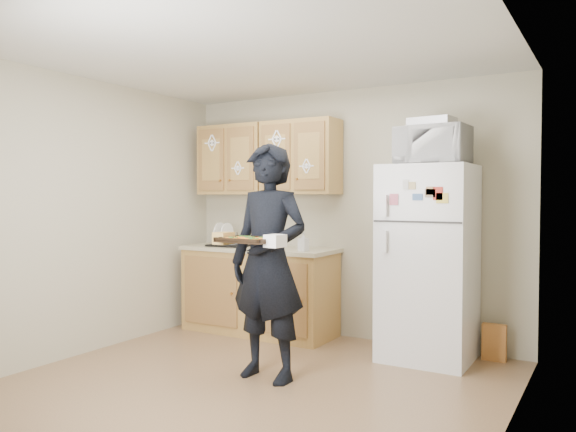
{
  "coord_description": "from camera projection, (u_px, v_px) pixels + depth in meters",
  "views": [
    {
      "loc": [
        2.36,
        -3.4,
        1.43
      ],
      "look_at": [
        0.1,
        0.45,
        1.27
      ],
      "focal_mm": 35.0,
      "sensor_mm": 36.0,
      "label": 1
    }
  ],
  "objects": [
    {
      "name": "ceiling",
      "position": [
        245.0,
        49.0,
        4.09
      ],
      "size": [
        3.6,
        3.6,
        0.0
      ],
      "primitive_type": "plane",
      "color": "silver",
      "rests_on": "wall_back"
    },
    {
      "name": "pizza_back_left",
      "position": [
        244.0,
        238.0,
        4.2
      ],
      "size": [
        0.14,
        0.14,
        0.02
      ],
      "primitive_type": "cylinder",
      "color": "orange",
      "rests_on": "baking_tray"
    },
    {
      "name": "wall_front",
      "position": [
        22.0,
        235.0,
        2.58
      ],
      "size": [
        3.6,
        0.04,
        2.5
      ],
      "primitive_type": "cube",
      "color": "#B0A98F",
      "rests_on": "floor"
    },
    {
      "name": "microwave",
      "position": [
        432.0,
        146.0,
        4.8
      ],
      "size": [
        0.61,
        0.43,
        0.33
      ],
      "primitive_type": "imported",
      "rotation": [
        0.0,
        0.0,
        -0.05
      ],
      "color": "white",
      "rests_on": "refrigerator"
    },
    {
      "name": "floor",
      "position": [
        246.0,
        388.0,
        4.17
      ],
      "size": [
        3.6,
        3.6,
        0.0
      ],
      "primitive_type": "plane",
      "color": "brown",
      "rests_on": "ground"
    },
    {
      "name": "cereal_box",
      "position": [
        494.0,
        342.0,
        4.87
      ],
      "size": [
        0.2,
        0.07,
        0.32
      ],
      "primitive_type": "cube",
      "color": "gold",
      "rests_on": "floor"
    },
    {
      "name": "pizza_center",
      "position": [
        249.0,
        239.0,
        4.09
      ],
      "size": [
        0.14,
        0.14,
        0.02
      ],
      "primitive_type": "cylinder",
      "color": "orange",
      "rests_on": "baking_tray"
    },
    {
      "name": "dish_rack",
      "position": [
        230.0,
        238.0,
        5.94
      ],
      "size": [
        0.43,
        0.33,
        0.17
      ],
      "primitive_type": "cube",
      "rotation": [
        0.0,
        0.0,
        0.05
      ],
      "color": "black",
      "rests_on": "countertop"
    },
    {
      "name": "person",
      "position": [
        269.0,
        262.0,
        4.36
      ],
      "size": [
        0.69,
        0.48,
        1.84
      ],
      "primitive_type": "imported",
      "rotation": [
        0.0,
        0.0,
        -0.06
      ],
      "color": "black",
      "rests_on": "floor"
    },
    {
      "name": "upper_cab_left",
      "position": [
        235.0,
        160.0,
        6.13
      ],
      "size": [
        0.8,
        0.33,
        0.75
      ],
      "primitive_type": "cube",
      "color": "olive",
      "rests_on": "wall_back"
    },
    {
      "name": "wall_right",
      "position": [
        503.0,
        227.0,
        3.22
      ],
      "size": [
        0.04,
        3.6,
        2.5
      ],
      "primitive_type": "cube",
      "color": "#B0A98F",
      "rests_on": "floor"
    },
    {
      "name": "countertop",
      "position": [
        259.0,
        249.0,
        5.85
      ],
      "size": [
        1.64,
        0.64,
        0.04
      ],
      "primitive_type": "cube",
      "color": "#B3A989",
      "rests_on": "base_cabinet"
    },
    {
      "name": "base_cabinet",
      "position": [
        259.0,
        292.0,
        5.86
      ],
      "size": [
        1.6,
        0.6,
        0.86
      ],
      "primitive_type": "cube",
      "color": "olive",
      "rests_on": "floor"
    },
    {
      "name": "wall_left",
      "position": [
        80.0,
        216.0,
        5.04
      ],
      "size": [
        0.04,
        3.6,
        2.5
      ],
      "primitive_type": "cube",
      "color": "#B0A98F",
      "rests_on": "floor"
    },
    {
      "name": "upper_cab_right",
      "position": [
        301.0,
        158.0,
        5.72
      ],
      "size": [
        0.8,
        0.33,
        0.75
      ],
      "primitive_type": "cube",
      "color": "olive",
      "rests_on": "wall_back"
    },
    {
      "name": "pizza_front_right",
      "position": [
        253.0,
        240.0,
        3.98
      ],
      "size": [
        0.14,
        0.14,
        0.02
      ],
      "primitive_type": "cylinder",
      "color": "orange",
      "rests_on": "baking_tray"
    },
    {
      "name": "baking_tray",
      "position": [
        249.0,
        241.0,
        4.09
      ],
      "size": [
        0.43,
        0.33,
        0.04
      ],
      "primitive_type": "cube",
      "rotation": [
        0.0,
        0.0,
        -0.06
      ],
      "color": "black",
      "rests_on": "person"
    },
    {
      "name": "bowl",
      "position": [
        233.0,
        242.0,
        5.92
      ],
      "size": [
        0.25,
        0.25,
        0.05
      ],
      "primitive_type": "imported",
      "rotation": [
        0.0,
        0.0,
        -0.31
      ],
      "color": "white",
      "rests_on": "dish_rack"
    },
    {
      "name": "refrigerator",
      "position": [
        428.0,
        263.0,
        4.9
      ],
      "size": [
        0.75,
        0.7,
        1.7
      ],
      "primitive_type": "cube",
      "color": "white",
      "rests_on": "floor"
    },
    {
      "name": "pizza_front_left",
      "position": [
        232.0,
        239.0,
        4.09
      ],
      "size": [
        0.14,
        0.14,
        0.02
      ],
      "primitive_type": "cylinder",
      "color": "orange",
      "rests_on": "baking_tray"
    },
    {
      "name": "pizza_back_right",
      "position": [
        265.0,
        239.0,
        4.09
      ],
      "size": [
        0.14,
        0.14,
        0.02
      ],
      "primitive_type": "cylinder",
      "color": "orange",
      "rests_on": "baking_tray"
    },
    {
      "name": "wall_back",
      "position": [
        346.0,
        214.0,
        5.68
      ],
      "size": [
        3.6,
        0.04,
        2.5
      ],
      "primitive_type": "cube",
      "color": "#B0A98F",
      "rests_on": "floor"
    },
    {
      "name": "foil_pan",
      "position": [
        432.0,
        122.0,
        4.82
      ],
      "size": [
        0.39,
        0.29,
        0.08
      ],
      "primitive_type": "cube",
      "rotation": [
        0.0,
        0.0,
        -0.1
      ],
      "color": "silver",
      "rests_on": "microwave"
    },
    {
      "name": "soap_bottle",
      "position": [
        303.0,
        242.0,
        5.41
      ],
      "size": [
        0.09,
        0.09,
        0.18
      ],
      "primitive_type": "imported",
      "rotation": [
        0.0,
        0.0,
        -0.11
      ],
      "color": "white",
      "rests_on": "countertop"
    }
  ]
}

